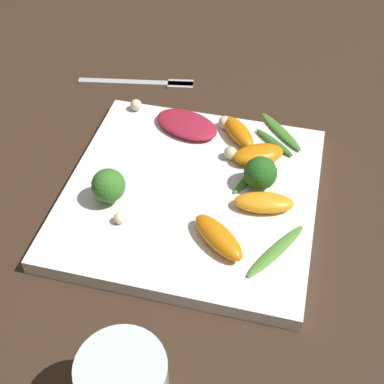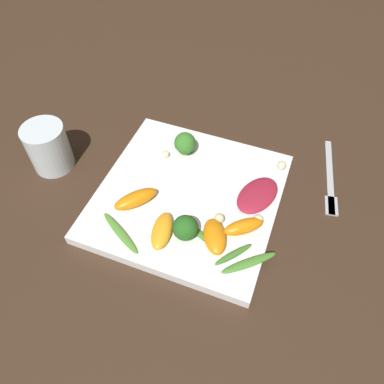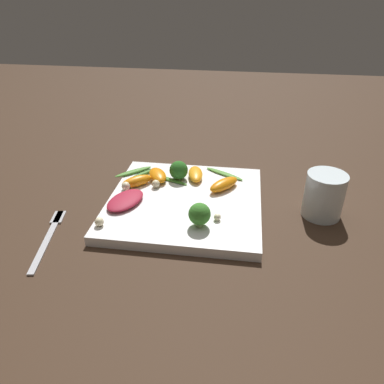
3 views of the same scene
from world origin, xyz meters
name	(u,v)px [view 1 (image 1 of 3)]	position (x,y,z in m)	size (l,w,h in m)	color
ground_plane	(191,200)	(0.00, 0.00, 0.00)	(2.40, 2.40, 0.00)	#382619
plate	(191,195)	(0.00, 0.00, 0.01)	(0.29, 0.29, 0.02)	white
fork	(149,82)	(-0.22, -0.12, 0.00)	(0.05, 0.18, 0.01)	#B2B2B7
radicchio_leaf_0	(187,124)	(-0.11, -0.03, 0.03)	(0.08, 0.10, 0.01)	maroon
orange_segment_0	(258,154)	(-0.07, 0.07, 0.03)	(0.06, 0.07, 0.02)	orange
orange_segment_1	(238,132)	(-0.11, 0.04, 0.03)	(0.07, 0.06, 0.02)	orange
orange_segment_2	(264,203)	(0.01, 0.09, 0.03)	(0.04, 0.07, 0.02)	orange
orange_segment_3	(218,237)	(0.07, 0.05, 0.03)	(0.07, 0.07, 0.02)	orange
broccoli_floret_0	(260,173)	(-0.03, 0.08, 0.04)	(0.04, 0.04, 0.04)	#7A9E51
broccoli_floret_1	(108,186)	(0.04, -0.09, 0.04)	(0.04, 0.04, 0.04)	#84AD5B
arugula_sprig_0	(274,142)	(-0.10, 0.08, 0.02)	(0.05, 0.06, 0.01)	#3D7528
arugula_sprig_1	(276,251)	(0.07, 0.11, 0.02)	(0.09, 0.06, 0.01)	#518E33
arugula_sprig_2	(281,131)	(-0.13, 0.09, 0.02)	(0.07, 0.07, 0.01)	#47842D
arugula_sprig_3	(254,172)	(-0.04, 0.07, 0.02)	(0.09, 0.05, 0.00)	#47842D
macadamia_nut_0	(225,122)	(-0.12, 0.02, 0.03)	(0.02, 0.02, 0.02)	beige
macadamia_nut_1	(136,105)	(-0.13, -0.11, 0.03)	(0.02, 0.02, 0.02)	beige
macadamia_nut_2	(231,153)	(-0.07, 0.03, 0.03)	(0.02, 0.02, 0.02)	beige
macadamia_nut_3	(119,218)	(0.07, -0.07, 0.03)	(0.01, 0.01, 0.01)	beige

